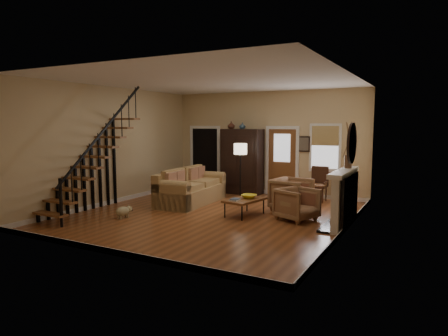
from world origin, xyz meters
The scene contains 15 objects.
room centered at (-0.41, 1.76, 1.51)m, with size 7.00×7.33×3.30m.
staircase centered at (-2.78, -1.30, 1.60)m, with size 0.94×2.80×3.20m, color brown, non-canonical shape.
fireplace centered at (3.13, 0.50, 0.74)m, with size 0.33×1.95×2.30m.
armoire centered at (-0.70, 3.15, 1.05)m, with size 1.30×0.60×2.10m, color black, non-canonical shape.
vase_a centered at (-1.05, 3.05, 2.22)m, with size 0.24×0.24×0.25m, color #4C2619.
vase_b centered at (-0.65, 3.05, 2.21)m, with size 0.20×0.20×0.21m, color #334C60.
sofa centered at (-1.29, 1.01, 0.46)m, with size 1.06×2.46×0.92m, color #AB854E, non-canonical shape.
coffee_table centered at (0.73, 0.31, 0.21)m, with size 0.64×1.09×0.42m, color brown, non-canonical shape.
bowl centered at (0.78, 0.46, 0.47)m, with size 0.37×0.37×0.09m, color yellow.
books centered at (0.61, 0.01, 0.45)m, with size 0.20×0.27×0.05m, color beige, non-canonical shape.
armchair_left centered at (2.01, 0.48, 0.38)m, with size 0.82×0.84×0.77m, color brown.
armchair_right centered at (1.57, 1.43, 0.43)m, with size 0.91×0.94×0.86m, color brown.
floor_lamp centered at (-0.25, 2.08, 0.85)m, with size 0.39×0.39×1.69m, color black, non-canonical shape.
side_chair centered at (1.85, 2.95, 0.51)m, with size 0.54×0.54×1.02m, color #381D12, non-canonical shape.
dog centered at (-1.76, -1.32, 0.15)m, with size 0.24×0.40×0.29m, color tan, non-canonical shape.
Camera 1 is at (4.86, -8.51, 2.28)m, focal length 32.00 mm.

